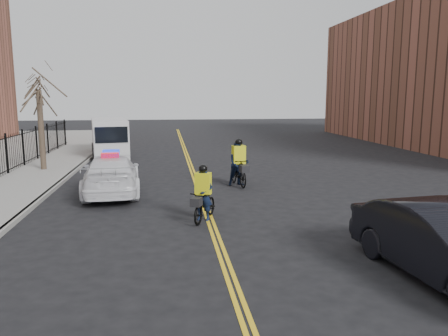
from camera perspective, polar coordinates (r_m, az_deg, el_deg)
name	(u,v)px	position (r m, az deg, el deg)	size (l,w,h in m)	color
ground	(210,221)	(13.79, -1.82, -6.90)	(120.00, 120.00, 0.00)	black
center_line_left	(192,175)	(21.55, -4.16, -0.95)	(0.10, 60.00, 0.01)	yellow
center_line_right	(196,175)	(21.56, -3.74, -0.94)	(0.10, 60.00, 0.01)	yellow
sidewalk	(35,178)	(22.38, -23.50, -1.15)	(3.00, 60.00, 0.15)	gray
curb	(68,177)	(22.01, -19.74, -1.08)	(0.20, 60.00, 0.15)	gray
street_tree	(39,103)	(24.01, -22.97, 7.87)	(3.20, 3.20, 4.80)	#34281F
police_cruiser	(112,175)	(17.93, -14.48, -0.84)	(2.58, 5.45, 1.70)	white
dark_sedan	(446,244)	(10.39, 27.02, -8.81)	(1.71, 4.89, 1.61)	black
cargo_van	(110,138)	(29.23, -14.72, 3.79)	(3.00, 5.97, 2.39)	silver
cyclist_near	(203,201)	(13.70, -2.74, -4.33)	(1.31, 1.91, 1.78)	black
cyclist_far	(239,167)	(18.92, 1.93, 0.10)	(1.02, 2.11, 2.06)	black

